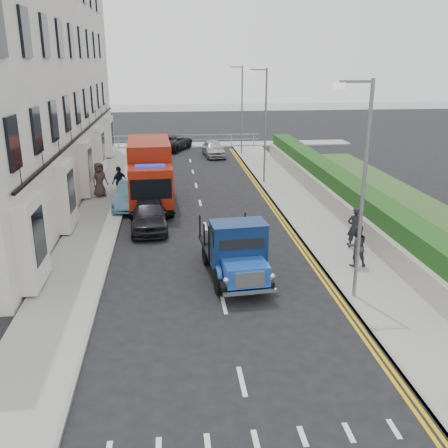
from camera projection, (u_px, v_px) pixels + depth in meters
ground at (218, 279)px, 17.89m from camera, size 120.00×120.00×0.00m
pavement_west at (101, 210)px, 25.82m from camera, size 2.40×38.00×0.12m
pavement_east at (299, 204)px, 26.91m from camera, size 2.60×38.00×0.12m
promenade at (187, 145)px, 45.22m from camera, size 30.00×2.50×0.12m
sea_plane at (179, 112)px, 74.48m from camera, size 120.00×120.00×0.00m
terrace_west at (20, 66)px, 26.91m from camera, size 6.31×30.20×14.25m
garden_east at (335, 188)px, 26.84m from camera, size 1.45×28.00×1.75m
seafront_railing at (187, 141)px, 44.30m from camera, size 13.00×0.08×1.11m
lamp_near at (360, 180)px, 15.17m from camera, size 1.23×0.18×7.00m
lamp_mid at (264, 120)px, 30.26m from camera, size 1.23×0.18×7.00m
lamp_far at (240, 105)px, 39.70m from camera, size 1.23×0.18×7.00m
bedford_lorry at (237, 255)px, 17.36m from camera, size 2.22×4.83×2.22m
red_lorry at (150, 172)px, 26.60m from camera, size 2.45×6.50×3.36m
parked_car_front at (149, 214)px, 22.99m from camera, size 1.75×4.13×1.39m
parked_car_mid at (133, 194)px, 26.43m from camera, size 1.89×4.23×1.35m
parked_car_rear at (140, 185)px, 28.67m from camera, size 2.29×4.44×1.23m
seafront_car_left at (173, 142)px, 43.02m from camera, size 3.96×5.23×1.32m
seafront_car_right at (214, 149)px, 40.05m from camera, size 1.82×3.91×1.30m
pedestrian_east_near at (355, 228)px, 20.31m from camera, size 0.67×0.47×1.72m
pedestrian_east_far at (357, 246)px, 18.50m from camera, size 0.83×0.67×1.61m
pedestrian_west_near at (120, 182)px, 27.81m from camera, size 1.03×1.02×1.74m
pedestrian_west_far at (100, 180)px, 27.90m from camera, size 1.11×1.09×1.93m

